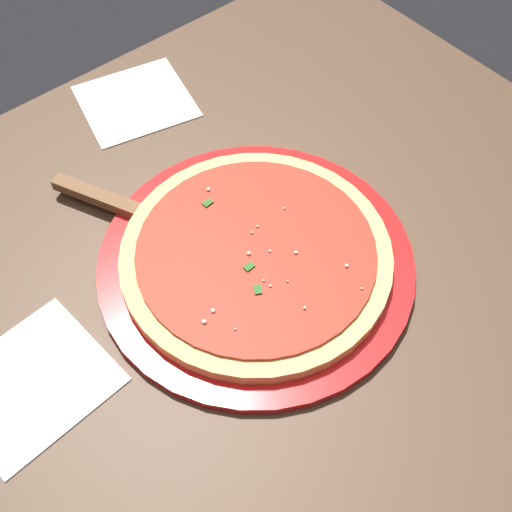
{
  "coord_description": "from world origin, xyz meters",
  "views": [
    {
      "loc": [
        -0.28,
        -0.35,
        1.42
      ],
      "look_at": [
        0.01,
        -0.01,
        0.79
      ],
      "focal_mm": 47.21,
      "sensor_mm": 36.0,
      "label": 1
    }
  ],
  "objects_px": {
    "serving_plate": "(256,263)",
    "napkin_loose_left": "(136,101)",
    "pizza_server": "(128,209)",
    "pizza": "(256,255)",
    "napkin_folded_right": "(32,383)"
  },
  "relations": [
    {
      "from": "pizza",
      "to": "pizza_server",
      "type": "relative_size",
      "value": 1.44
    },
    {
      "from": "napkin_loose_left",
      "to": "pizza_server",
      "type": "bearing_deg",
      "value": -125.79
    },
    {
      "from": "pizza",
      "to": "pizza_server",
      "type": "bearing_deg",
      "value": 115.13
    },
    {
      "from": "pizza",
      "to": "napkin_loose_left",
      "type": "bearing_deg",
      "value": 81.16
    },
    {
      "from": "napkin_loose_left",
      "to": "pizza",
      "type": "bearing_deg",
      "value": -98.84
    },
    {
      "from": "serving_plate",
      "to": "napkin_folded_right",
      "type": "relative_size",
      "value": 2.4
    },
    {
      "from": "pizza_server",
      "to": "serving_plate",
      "type": "bearing_deg",
      "value": -64.87
    },
    {
      "from": "serving_plate",
      "to": "napkin_folded_right",
      "type": "distance_m",
      "value": 0.28
    },
    {
      "from": "pizza_server",
      "to": "napkin_loose_left",
      "type": "height_order",
      "value": "pizza_server"
    },
    {
      "from": "serving_plate",
      "to": "napkin_loose_left",
      "type": "relative_size",
      "value": 2.5
    },
    {
      "from": "serving_plate",
      "to": "pizza",
      "type": "xyz_separation_m",
      "value": [
        -0.0,
        -0.0,
        0.02
      ]
    },
    {
      "from": "pizza_server",
      "to": "napkin_loose_left",
      "type": "xyz_separation_m",
      "value": [
        0.12,
        0.17,
        -0.02
      ]
    },
    {
      "from": "pizza_server",
      "to": "napkin_folded_right",
      "type": "bearing_deg",
      "value": -149.51
    },
    {
      "from": "serving_plate",
      "to": "napkin_loose_left",
      "type": "height_order",
      "value": "serving_plate"
    },
    {
      "from": "serving_plate",
      "to": "pizza",
      "type": "bearing_deg",
      "value": -162.83
    }
  ]
}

